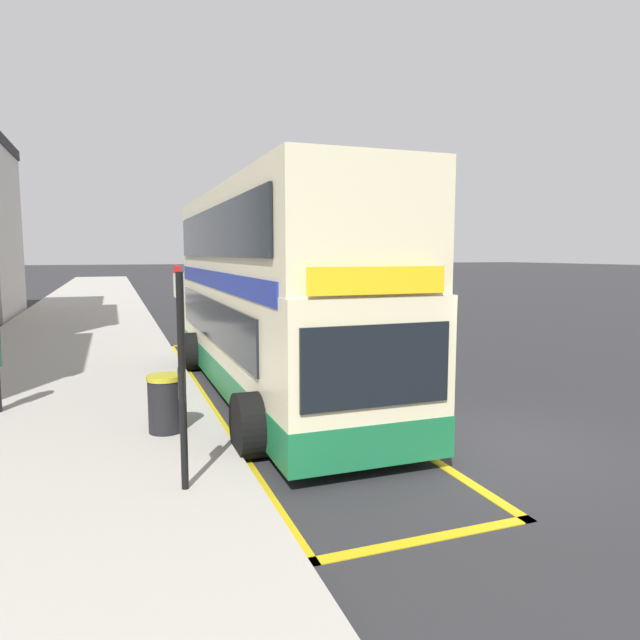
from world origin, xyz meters
name	(u,v)px	position (x,y,z in m)	size (l,w,h in m)	color
ground_plane	(201,298)	(0.00, 32.00, 0.00)	(260.00, 260.00, 0.00)	#28282B
pavement_near	(92,300)	(-7.00, 32.00, 0.07)	(6.00, 76.00, 0.14)	#A39E93
double_decker_bus	(269,300)	(-2.46, 4.56, 2.06)	(3.17, 10.82, 4.40)	beige
bus_bay_markings	(263,391)	(-2.60, 4.68, 0.01)	(2.81, 14.31, 0.01)	gold
bus_stop_sign	(181,360)	(-4.91, -0.39, 1.76)	(0.09, 0.51, 2.78)	black
parked_car_white_distant	(299,291)	(4.94, 25.23, 0.80)	(2.09, 4.20, 1.62)	silver
parked_car_maroon_far	(225,282)	(2.86, 37.99, 0.80)	(2.09, 4.20, 1.62)	maroon
litter_bin	(165,403)	(-4.93, 1.98, 0.62)	(0.59, 0.59, 0.95)	black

